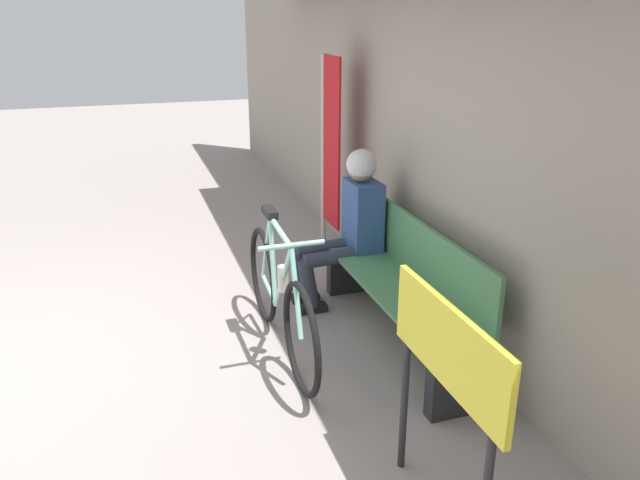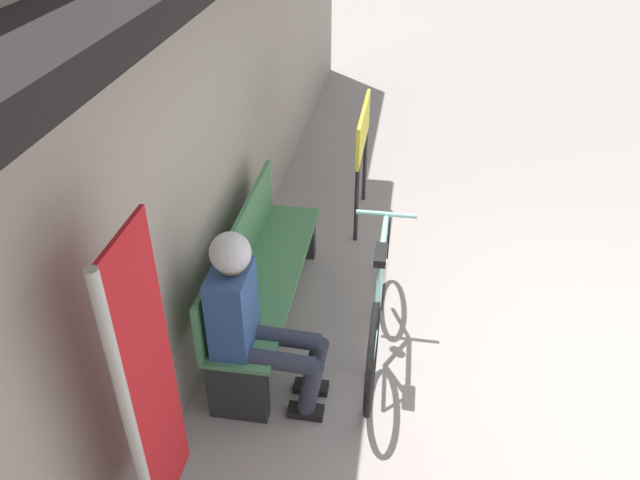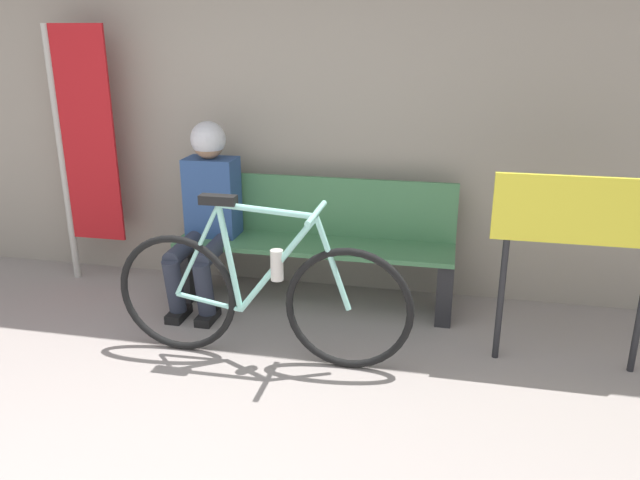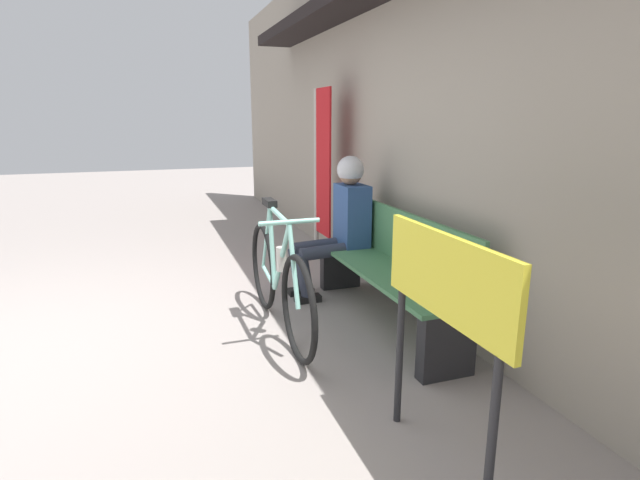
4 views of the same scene
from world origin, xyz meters
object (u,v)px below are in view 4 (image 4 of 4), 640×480
object	(u,v)px
park_bench_near	(390,272)
bicycle	(278,280)
signboard	(445,297)
person_seated	(341,218)
banner_pole	(321,167)

from	to	relation	value
park_bench_near	bicycle	distance (m)	0.84
bicycle	signboard	world-z (taller)	signboard
bicycle	person_seated	world-z (taller)	person_seated
signboard	banner_pole	bearing A→B (deg)	169.60
banner_pole	signboard	distance (m)	3.27
person_seated	park_bench_near	bearing A→B (deg)	9.84
park_bench_near	signboard	world-z (taller)	signboard
signboard	bicycle	bearing A→B (deg)	-170.13
bicycle	signboard	xyz separation A→B (m)	(1.65, 0.29, 0.42)
banner_pole	signboard	world-z (taller)	banner_pole
bicycle	person_seated	size ratio (longest dim) A/B	1.39
park_bench_near	bicycle	size ratio (longest dim) A/B	1.09
bicycle	banner_pole	xyz separation A→B (m)	(-1.56, 0.88, 0.63)
park_bench_near	banner_pole	size ratio (longest dim) A/B	1.01
person_seated	signboard	world-z (taller)	person_seated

